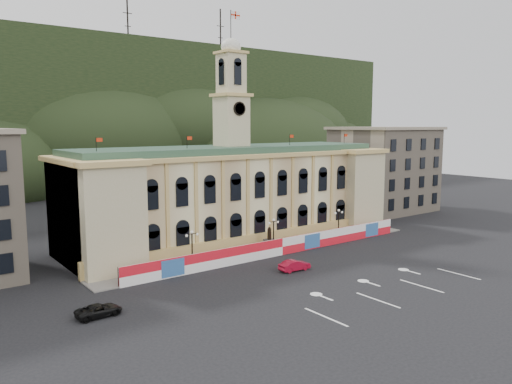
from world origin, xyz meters
TOP-DOWN VIEW (x-y plane):
  - ground at (0.00, 0.00)m, footprint 260.00×260.00m
  - lane_markings at (0.00, -5.00)m, footprint 26.00×10.00m
  - hill_ridge at (0.03, 121.99)m, footprint 230.00×80.00m
  - city_hall at (0.00, 27.63)m, footprint 56.20×17.60m
  - side_building_right at (43.00, 30.93)m, footprint 21.00×17.00m
  - hoarding_fence at (0.06, 15.07)m, footprint 50.00×0.44m
  - pavement at (0.00, 17.75)m, footprint 56.00×5.50m
  - statue at (0.00, 18.00)m, footprint 1.40×1.40m
  - lamp_left at (-14.00, 17.00)m, footprint 1.96×0.44m
  - lamp_center at (0.00, 17.00)m, footprint 1.96×0.44m
  - lamp_right at (14.00, 17.00)m, footprint 1.96×0.44m
  - red_sedan at (-3.84, 7.89)m, footprint 2.08×4.57m
  - black_suv at (-30.00, 7.85)m, footprint 2.33×4.70m

SIDE VIEW (x-z plane):
  - ground at x=0.00m, z-range 0.00..0.00m
  - lane_markings at x=0.00m, z-range -0.01..0.01m
  - pavement at x=0.00m, z-range 0.00..0.16m
  - black_suv at x=-30.00m, z-range 0.00..1.28m
  - red_sedan at x=-3.84m, z-range 0.00..1.44m
  - statue at x=0.00m, z-range -0.67..3.05m
  - hoarding_fence at x=0.06m, z-range 0.00..2.50m
  - lamp_left at x=-14.00m, z-range 0.50..5.65m
  - lamp_center at x=0.00m, z-range 0.50..5.65m
  - lamp_right at x=14.00m, z-range 0.50..5.65m
  - city_hall at x=0.00m, z-range -10.70..26.40m
  - side_building_right at x=43.00m, z-range 0.03..18.63m
  - hill_ridge at x=0.03m, z-range -12.52..51.48m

